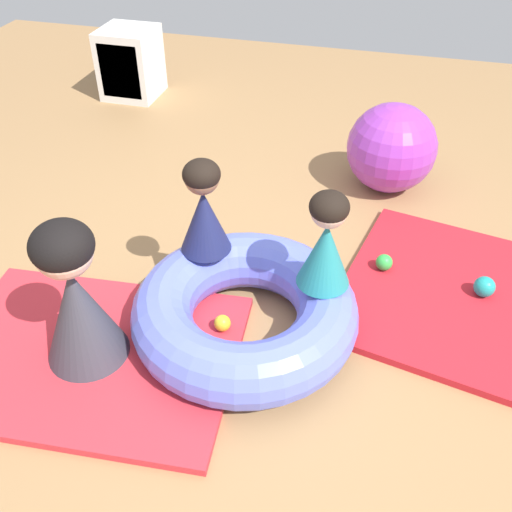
# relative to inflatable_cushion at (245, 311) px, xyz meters

# --- Properties ---
(ground_plane) EXTENTS (8.00, 8.00, 0.00)m
(ground_plane) POSITION_rel_inflatable_cushion_xyz_m (0.03, 0.13, -0.14)
(ground_plane) COLOR #9E7549
(gym_mat_near_left) EXTENTS (1.46, 1.40, 0.04)m
(gym_mat_near_left) POSITION_rel_inflatable_cushion_xyz_m (1.05, 0.51, -0.12)
(gym_mat_near_left) COLOR red
(gym_mat_near_left) RESTS_ON ground
(gym_mat_front) EXTENTS (1.42, 1.09, 0.04)m
(gym_mat_front) POSITION_rel_inflatable_cushion_xyz_m (-0.65, -0.34, -0.12)
(gym_mat_front) COLOR red
(gym_mat_front) RESTS_ON ground
(inflatable_cushion) EXTENTS (1.06, 1.06, 0.29)m
(inflatable_cushion) POSITION_rel_inflatable_cushion_xyz_m (0.00, 0.00, 0.00)
(inflatable_cushion) COLOR #6070E5
(inflatable_cushion) RESTS_ON ground
(child_in_teal) EXTENTS (0.32, 0.32, 0.48)m
(child_in_teal) POSITION_rel_inflatable_cushion_xyz_m (0.33, 0.14, 0.38)
(child_in_teal) COLOR teal
(child_in_teal) RESTS_ON inflatable_cushion
(child_in_navy) EXTENTS (0.27, 0.27, 0.49)m
(child_in_navy) POSITION_rel_inflatable_cushion_xyz_m (-0.27, 0.24, 0.38)
(child_in_navy) COLOR navy
(child_in_navy) RESTS_ON inflatable_cushion
(adult_seated) EXTENTS (0.48, 0.48, 0.72)m
(adult_seated) POSITION_rel_inflatable_cushion_xyz_m (-0.65, -0.34, 0.24)
(adult_seated) COLOR #383842
(adult_seated) RESTS_ON gym_mat_front
(play_ball_green) EXTENTS (0.09, 0.09, 0.09)m
(play_ball_green) POSITION_rel_inflatable_cushion_xyz_m (0.60, 0.61, -0.06)
(play_ball_green) COLOR green
(play_ball_green) RESTS_ON gym_mat_near_left
(play_ball_teal) EXTENTS (0.11, 0.11, 0.11)m
(play_ball_teal) POSITION_rel_inflatable_cushion_xyz_m (1.11, 0.54, -0.05)
(play_ball_teal) COLOR teal
(play_ball_teal) RESTS_ON gym_mat_near_left
(play_ball_yellow) EXTENTS (0.08, 0.08, 0.08)m
(play_ball_yellow) POSITION_rel_inflatable_cushion_xyz_m (-0.10, -0.04, -0.06)
(play_ball_yellow) COLOR yellow
(play_ball_yellow) RESTS_ON gym_mat_front
(exercise_ball_large) EXTENTS (0.57, 0.57, 0.57)m
(exercise_ball_large) POSITION_rel_inflatable_cushion_xyz_m (0.53, 1.53, 0.14)
(exercise_ball_large) COLOR purple
(exercise_ball_large) RESTS_ON ground
(storage_cube) EXTENTS (0.44, 0.44, 0.56)m
(storage_cube) POSITION_rel_inflatable_cushion_xyz_m (-1.72, 2.47, 0.14)
(storage_cube) COLOR silver
(storage_cube) RESTS_ON ground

